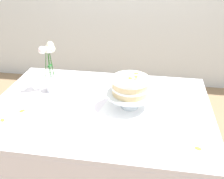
% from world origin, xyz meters
% --- Properties ---
extents(dining_table, '(1.40, 1.00, 0.74)m').
position_xyz_m(dining_table, '(0.00, -0.03, 0.65)').
color(dining_table, white).
rests_on(dining_table, ground).
extents(linen_napkin, '(0.38, 0.38, 0.00)m').
position_xyz_m(linen_napkin, '(0.19, 0.01, 0.74)').
color(linen_napkin, white).
rests_on(linen_napkin, dining_table).
extents(cake_stand, '(0.29, 0.29, 0.10)m').
position_xyz_m(cake_stand, '(0.19, 0.01, 0.82)').
color(cake_stand, silver).
rests_on(cake_stand, linen_napkin).
extents(layer_cake, '(0.23, 0.23, 0.11)m').
position_xyz_m(layer_cake, '(0.19, 0.01, 0.89)').
color(layer_cake, beige).
rests_on(layer_cake, cake_stand).
extents(flower_vase, '(0.10, 0.10, 0.35)m').
position_xyz_m(flower_vase, '(-0.37, 0.14, 0.90)').
color(flower_vase, silver).
rests_on(flower_vase, dining_table).
extents(loose_petal_0, '(0.04, 0.04, 0.00)m').
position_xyz_m(loose_petal_0, '(0.57, -0.33, 0.74)').
color(loose_petal_0, orange).
rests_on(loose_petal_0, dining_table).
extents(loose_petal_1, '(0.05, 0.05, 0.00)m').
position_xyz_m(loose_petal_1, '(-0.47, -0.14, 0.74)').
color(loose_petal_1, orange).
rests_on(loose_petal_1, dining_table).
extents(loose_petal_2, '(0.04, 0.04, 0.00)m').
position_xyz_m(loose_petal_2, '(-0.53, -0.26, 0.74)').
color(loose_petal_2, orange).
rests_on(loose_petal_2, dining_table).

